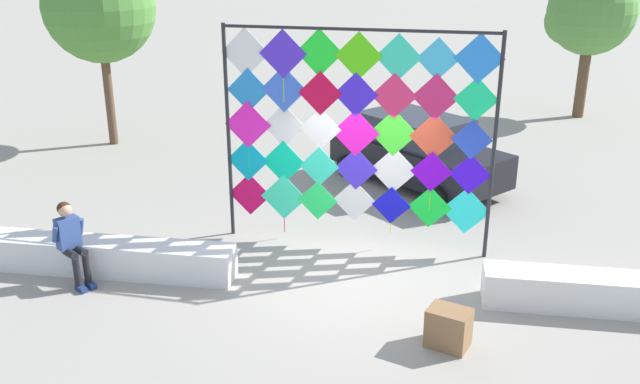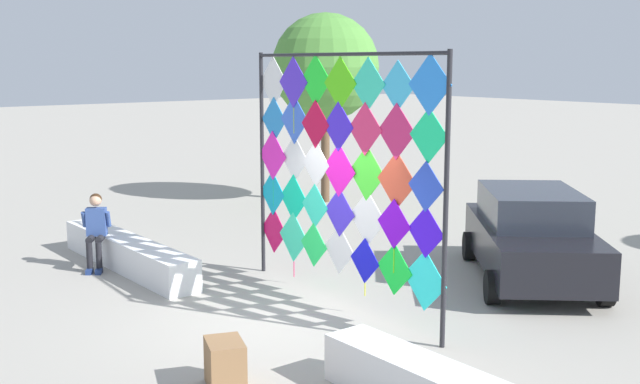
% 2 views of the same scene
% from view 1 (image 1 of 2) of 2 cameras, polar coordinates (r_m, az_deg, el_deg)
% --- Properties ---
extents(ground, '(120.00, 120.00, 0.00)m').
position_cam_1_polar(ground, '(11.57, 3.13, -7.09)').
color(ground, '#9E998E').
extents(plaza_ledge_left, '(4.51, 0.61, 0.57)m').
position_cam_1_polar(plaza_ledge_left, '(12.16, -17.63, -5.16)').
color(plaza_ledge_left, white).
rests_on(plaza_ledge_left, ground).
extents(plaza_ledge_right, '(4.51, 0.61, 0.57)m').
position_cam_1_polar(plaza_ledge_right, '(11.46, 24.85, -7.84)').
color(plaza_ledge_right, white).
rests_on(plaza_ledge_right, ground).
extents(kite_display_rack, '(4.83, 0.35, 3.98)m').
position_cam_1_polar(kite_display_rack, '(11.95, 2.86, 5.59)').
color(kite_display_rack, '#232328').
rests_on(kite_display_rack, ground).
extents(seated_vendor, '(0.69, 0.65, 1.42)m').
position_cam_1_polar(seated_vendor, '(11.69, -20.12, -3.62)').
color(seated_vendor, black).
rests_on(seated_vendor, ground).
extents(parked_car, '(4.25, 4.05, 1.60)m').
position_cam_1_polar(parked_car, '(15.68, 8.11, 3.47)').
color(parked_car, black).
rests_on(parked_car, ground).
extents(cardboard_box_large, '(0.69, 0.60, 0.57)m').
position_cam_1_polar(cardboard_box_large, '(9.79, 10.70, -11.11)').
color(cardboard_box_large, olive).
rests_on(cardboard_box_large, ground).
extents(tree_far_right, '(2.88, 2.88, 5.12)m').
position_cam_1_polar(tree_far_right, '(19.14, -18.07, 14.28)').
color(tree_far_right, brown).
rests_on(tree_far_right, ground).
extents(tree_palm_like, '(2.64, 2.64, 4.58)m').
position_cam_1_polar(tree_palm_like, '(22.85, 21.86, 13.84)').
color(tree_palm_like, brown).
rests_on(tree_palm_like, ground).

